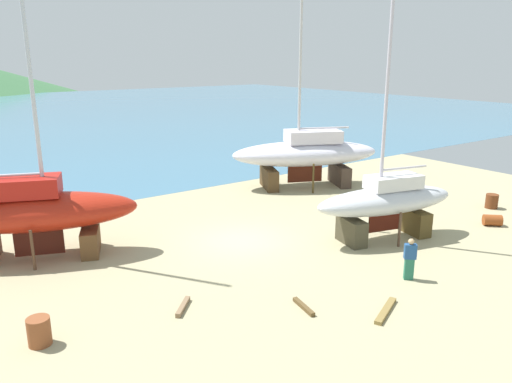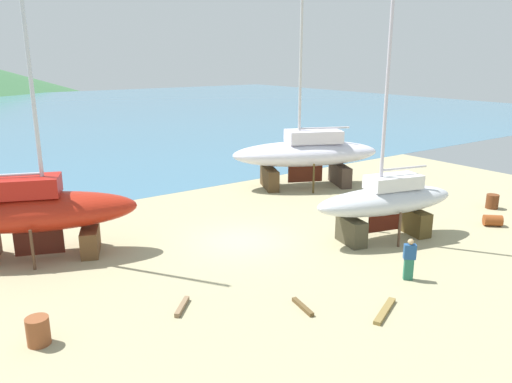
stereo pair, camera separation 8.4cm
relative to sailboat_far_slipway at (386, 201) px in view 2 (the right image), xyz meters
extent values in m
plane|color=tan|center=(-5.60, 1.26, -1.79)|extent=(46.23, 46.23, 0.00)
cube|color=teal|center=(-5.60, 62.05, -1.79)|extent=(156.50, 98.46, 0.01)
cube|color=#443E2C|center=(-1.72, 0.43, -1.21)|extent=(1.07, 1.75, 1.16)
cube|color=#51401F|center=(1.67, -0.41, -1.21)|extent=(1.07, 1.75, 1.16)
cylinder|color=#503929|center=(-0.29, -1.08, -1.00)|extent=(0.12, 0.12, 1.58)
cylinder|color=#493F1D|center=(0.24, 1.09, -1.00)|extent=(0.12, 0.12, 1.58)
ellipsoid|color=silver|center=(-0.03, 0.01, 0.03)|extent=(7.27, 3.65, 1.21)
cube|color=#541A0E|center=(-0.03, 0.01, -1.00)|extent=(1.65, 0.48, 0.85)
cube|color=silver|center=(0.31, -0.08, 0.88)|extent=(2.74, 1.79, 0.60)
cylinder|color=silver|center=(-0.37, 0.09, 5.10)|extent=(0.16, 0.16, 9.04)
cylinder|color=beige|center=(0.82, -0.20, 1.48)|extent=(2.40, 0.69, 0.11)
cube|color=brown|center=(-11.57, 6.21, -1.23)|extent=(1.40, 2.13, 1.11)
cylinder|color=brown|center=(-12.95, 8.26, -0.96)|extent=(0.12, 0.12, 1.66)
cylinder|color=brown|center=(-13.98, 5.69, -0.96)|extent=(0.12, 0.12, 1.66)
ellipsoid|color=#AE2211|center=(-13.47, 6.97, 0.18)|extent=(8.52, 5.38, 1.56)
cube|color=#4C1C12|center=(-13.47, 6.97, -1.15)|extent=(1.85, 0.80, 1.09)
cube|color=#AF1A12|center=(-13.85, 7.13, 1.27)|extent=(3.29, 2.50, 0.78)
cylinder|color=silver|center=(-13.09, 6.82, 6.40)|extent=(0.17, 0.17, 11.04)
cylinder|color=silver|center=(-14.41, 7.35, 1.78)|extent=(2.70, 1.17, 0.12)
cube|color=#4E3820|center=(1.22, 10.41, -1.14)|extent=(1.69, 2.63, 1.30)
cube|color=#43342B|center=(5.55, 8.46, -1.14)|extent=(1.69, 2.63, 1.30)
cylinder|color=#4B3B1C|center=(2.66, 7.83, -0.87)|extent=(0.12, 0.12, 1.85)
cylinder|color=brown|center=(4.11, 11.04, -0.87)|extent=(0.12, 0.12, 1.85)
ellipsoid|color=silver|center=(3.38, 9.44, 0.37)|extent=(9.97, 6.83, 1.56)
cube|color=#552011|center=(3.38, 9.44, -0.96)|extent=(2.11, 1.01, 1.09)
cube|color=silver|center=(3.82, 9.24, 1.46)|extent=(3.91, 3.16, 0.78)
cylinder|color=beige|center=(2.95, 9.63, 6.38)|extent=(0.18, 0.18, 10.63)
cylinder|color=silver|center=(4.46, 8.95, 1.97)|extent=(3.08, 1.48, 0.12)
cube|color=#296F54|center=(-2.71, -3.47, -1.37)|extent=(0.39, 0.37, 0.84)
cube|color=#244F86|center=(-2.71, -3.47, -0.67)|extent=(0.49, 0.47, 0.57)
sphere|color=tan|center=(-2.71, -3.47, -0.27)|extent=(0.22, 0.22, 0.22)
cylinder|color=brown|center=(8.60, -0.32, -1.40)|extent=(0.90, 0.90, 0.79)
cylinder|color=brown|center=(5.80, -1.96, -1.51)|extent=(1.00, 0.99, 0.55)
cylinder|color=brown|center=(-15.09, 0.00, -1.37)|extent=(0.83, 0.83, 0.84)
cube|color=brown|center=(-7.42, -2.89, -1.72)|extent=(0.39, 1.25, 0.13)
cube|color=#846749|center=(-10.71, -0.54, -1.71)|extent=(0.99, 1.03, 0.15)
cube|color=olive|center=(-5.40, -4.66, -1.73)|extent=(1.79, 1.00, 0.13)
camera|label=1|loc=(-17.50, -14.15, 6.35)|focal=34.91mm
camera|label=2|loc=(-17.43, -14.19, 6.35)|focal=34.91mm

